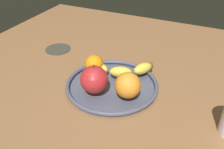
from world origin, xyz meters
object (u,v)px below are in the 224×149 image
orange_center (94,64)px  ambient_coaster (58,49)px  fruit_bowl (112,85)px  banana (122,69)px  orange_back_right (128,85)px  apple (94,79)px

orange_center → ambient_coaster: orange_center is taller
fruit_bowl → banana: 6.65cm
orange_back_right → ambient_coaster: orange_back_right is taller
apple → orange_back_right: 9.91cm
orange_center → ambient_coaster: size_ratio=0.61×
apple → ambient_coaster: bearing=143.6°
orange_back_right → orange_center: (-14.61, 7.24, -0.69)cm
orange_back_right → apple: bearing=-169.2°
fruit_bowl → banana: bearing=82.5°
banana → apple: size_ratio=2.27×
fruit_bowl → orange_center: orange_center is taller
orange_center → banana: bearing=19.5°
fruit_bowl → banana: banana is taller
banana → ambient_coaster: bearing=143.7°
apple → banana: bearing=73.1°
apple → orange_back_right: bearing=10.8°
ambient_coaster → banana: bearing=-14.7°
banana → ambient_coaster: banana is taller
banana → orange_center: orange_center is taller
orange_center → ambient_coaster: bearing=153.7°
fruit_bowl → orange_back_right: size_ratio=3.84×
orange_back_right → fruit_bowl: bearing=148.4°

